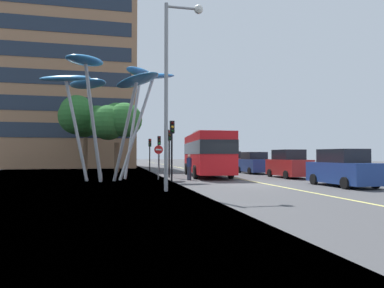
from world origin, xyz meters
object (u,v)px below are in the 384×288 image
at_px(car_far_side, 213,160).
at_px(pedestrian, 189,167).
at_px(car_parked_mid, 288,165).
at_px(traffic_light_kerb_far, 169,143).
at_px(car_side_street, 229,162).
at_px(street_lamp, 174,72).
at_px(car_parked_far, 254,163).
at_px(car_parked_near, 342,169).
at_px(traffic_light_kerb_near, 172,138).
at_px(traffic_light_island_mid, 159,146).
at_px(red_bus, 207,152).
at_px(leaf_sculpture, 107,84).
at_px(no_entry_sign, 159,157).
at_px(traffic_light_opposite, 150,148).

height_order(car_far_side, pedestrian, car_far_side).
relative_size(car_parked_mid, car_far_side, 1.01).
xyz_separation_m(traffic_light_kerb_far, car_side_street, (7.95, 9.69, -1.62)).
bearing_deg(street_lamp, pedestrian, 72.30).
bearing_deg(car_parked_mid, car_parked_far, 91.52).
xyz_separation_m(car_parked_near, pedestrian, (-7.04, 6.46, -0.08)).
xyz_separation_m(traffic_light_kerb_far, car_far_side, (8.32, 17.11, -1.55)).
bearing_deg(car_parked_mid, street_lamp, -142.26).
xyz_separation_m(traffic_light_kerb_near, car_parked_near, (8.40, -5.35, -1.84)).
distance_m(traffic_light_island_mid, car_far_side, 14.20).
bearing_deg(pedestrian, traffic_light_kerb_near, -140.76).
bearing_deg(traffic_light_island_mid, street_lamp, -94.65).
bearing_deg(traffic_light_island_mid, red_bus, -58.91).
bearing_deg(car_side_street, car_parked_far, -85.37).
height_order(leaf_sculpture, traffic_light_island_mid, leaf_sculpture).
relative_size(leaf_sculpture, car_side_street, 2.00).
xyz_separation_m(red_bus, traffic_light_island_mid, (-3.11, 5.16, 0.55)).
height_order(traffic_light_island_mid, car_parked_near, traffic_light_island_mid).
bearing_deg(traffic_light_kerb_near, car_side_street, 58.48).
relative_size(red_bus, traffic_light_island_mid, 2.91).
height_order(traffic_light_kerb_near, traffic_light_kerb_far, traffic_light_kerb_near).
height_order(leaf_sculpture, car_parked_near, leaf_sculpture).
bearing_deg(traffic_light_island_mid, car_parked_near, -62.13).
bearing_deg(car_side_street, leaf_sculpture, -136.46).
relative_size(traffic_light_kerb_far, car_parked_mid, 0.84).
distance_m(red_bus, car_side_street, 10.40).
distance_m(pedestrian, no_entry_sign, 2.23).
relative_size(traffic_light_kerb_near, car_parked_near, 0.86).
height_order(leaf_sculpture, street_lamp, street_lamp).
xyz_separation_m(car_parked_near, no_entry_sign, (-9.02, 7.22, 0.63)).
bearing_deg(street_lamp, car_side_street, 64.62).
relative_size(street_lamp, no_entry_sign, 3.80).
bearing_deg(traffic_light_kerb_far, red_bus, 10.36).
height_order(car_parked_far, pedestrian, car_parked_far).
bearing_deg(traffic_light_kerb_near, car_parked_near, -32.51).
xyz_separation_m(car_parked_near, car_parked_far, (0.47, 13.37, -0.02)).
distance_m(traffic_light_opposite, car_parked_near, 21.21).
bearing_deg(car_parked_mid, leaf_sculpture, 179.89).
distance_m(traffic_light_kerb_far, car_parked_mid, 8.99).
height_order(car_parked_far, car_far_side, car_far_side).
relative_size(leaf_sculpture, street_lamp, 1.01).
height_order(traffic_light_opposite, no_entry_sign, traffic_light_opposite).
bearing_deg(car_parked_near, traffic_light_island_mid, 117.87).
bearing_deg(traffic_light_island_mid, car_side_street, 26.41).
xyz_separation_m(red_bus, car_parked_far, (5.34, 3.44, -1.00)).
height_order(traffic_light_kerb_near, car_far_side, traffic_light_kerb_near).
bearing_deg(traffic_light_island_mid, pedestrian, -83.78).
distance_m(leaf_sculpture, traffic_light_kerb_near, 5.76).
bearing_deg(car_parked_mid, traffic_light_kerb_near, -168.45).
bearing_deg(no_entry_sign, car_parked_far, 32.96).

